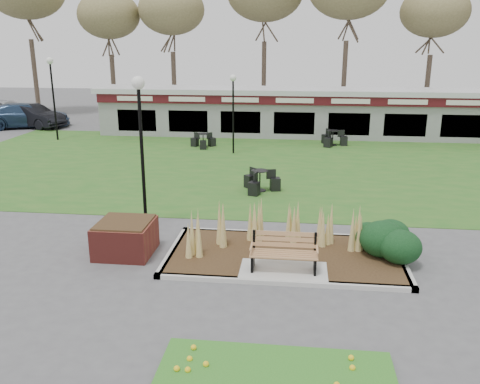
# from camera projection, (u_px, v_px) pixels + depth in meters

# --- Properties ---
(ground) EXTENTS (100.00, 100.00, 0.00)m
(ground) POSITION_uv_depth(u_px,v_px,m) (283.00, 277.00, 12.73)
(ground) COLOR #515154
(ground) RESTS_ON ground
(lawn) EXTENTS (34.00, 16.00, 0.02)m
(lawn) POSITION_uv_depth(u_px,v_px,m) (292.00, 165.00, 24.15)
(lawn) COLOR #26631F
(lawn) RESTS_ON ground
(planting_bed) EXTENTS (6.75, 3.40, 1.27)m
(planting_bed) POSITION_uv_depth(u_px,v_px,m) (332.00, 245.00, 13.77)
(planting_bed) COLOR #362415
(planting_bed) RESTS_ON ground
(park_bench) EXTENTS (1.70, 0.66, 0.93)m
(park_bench) POSITION_uv_depth(u_px,v_px,m) (284.00, 252.00, 12.80)
(park_bench) COLOR #A6804B
(park_bench) RESTS_ON ground
(brick_planter) EXTENTS (1.50, 1.50, 0.95)m
(brick_planter) POSITION_uv_depth(u_px,v_px,m) (125.00, 237.00, 14.03)
(brick_planter) COLOR maroon
(brick_planter) RESTS_ON ground
(food_pavilion) EXTENTS (24.60, 3.40, 2.90)m
(food_pavilion) POSITION_uv_depth(u_px,v_px,m) (295.00, 112.00, 31.31)
(food_pavilion) COLOR gray
(food_pavilion) RESTS_ON ground
(tree_backdrop) EXTENTS (47.24, 5.24, 10.36)m
(tree_backdrop) POSITION_uv_depth(u_px,v_px,m) (299.00, 3.00, 36.99)
(tree_backdrop) COLOR #47382B
(tree_backdrop) RESTS_ON ground
(lamp_post_mid_left) EXTENTS (0.39, 0.39, 4.71)m
(lamp_post_mid_left) POSITION_uv_depth(u_px,v_px,m) (140.00, 120.00, 15.09)
(lamp_post_mid_left) COLOR black
(lamp_post_mid_left) RESTS_ON ground
(lamp_post_mid_right) EXTENTS (0.34, 0.34, 4.06)m
(lamp_post_mid_right) POSITION_uv_depth(u_px,v_px,m) (233.00, 97.00, 25.83)
(lamp_post_mid_right) COLOR black
(lamp_post_mid_right) RESTS_ON ground
(lamp_post_far_left) EXTENTS (0.40, 0.40, 4.79)m
(lamp_post_far_left) POSITION_uv_depth(u_px,v_px,m) (52.00, 80.00, 29.31)
(lamp_post_far_left) COLOR black
(lamp_post_far_left) RESTS_ON ground
(bistro_set_a) EXTENTS (1.41, 1.35, 0.76)m
(bistro_set_a) POSITION_uv_depth(u_px,v_px,m) (203.00, 143.00, 28.10)
(bistro_set_a) COLOR black
(bistro_set_a) RESTS_ON ground
(bistro_set_b) EXTENTS (1.43, 1.60, 0.85)m
(bistro_set_b) POSITION_uv_depth(u_px,v_px,m) (333.00, 140.00, 28.58)
(bistro_set_b) COLOR black
(bistro_set_b) RESTS_ON ground
(bistro_set_c) EXTENTS (1.51, 1.53, 0.84)m
(bistro_set_c) POSITION_uv_depth(u_px,v_px,m) (260.00, 184.00, 19.89)
(bistro_set_c) COLOR black
(bistro_set_c) RESTS_ON ground
(car_silver) EXTENTS (5.11, 3.16, 1.63)m
(car_silver) POSITION_uv_depth(u_px,v_px,m) (7.00, 110.00, 37.15)
(car_silver) COLOR #B4B5B9
(car_silver) RESTS_ON ground
(car_black) EXTENTS (5.03, 3.01, 1.57)m
(car_black) POSITION_uv_depth(u_px,v_px,m) (32.00, 116.00, 34.45)
(car_black) COLOR black
(car_black) RESTS_ON ground
(car_blue) EXTENTS (6.10, 4.43, 1.64)m
(car_blue) POSITION_uv_depth(u_px,v_px,m) (26.00, 115.00, 34.48)
(car_blue) COLOR navy
(car_blue) RESTS_ON ground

